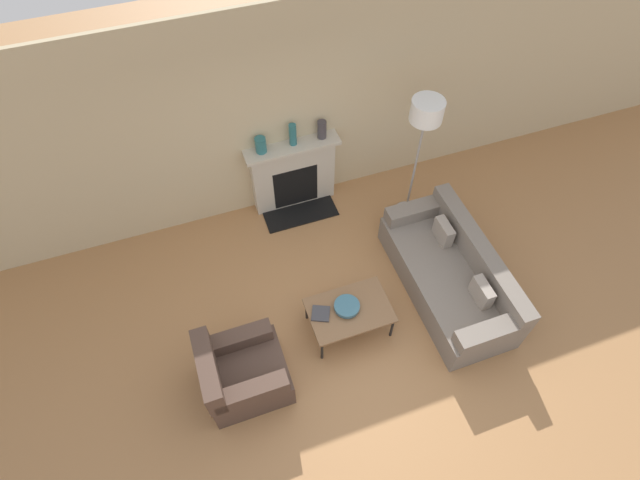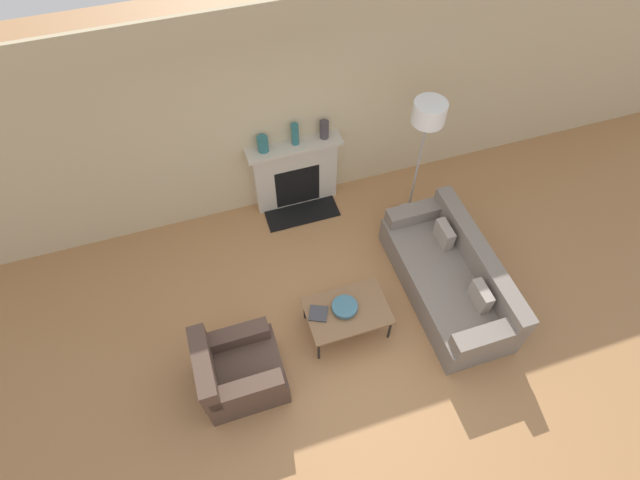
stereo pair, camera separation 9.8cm
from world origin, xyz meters
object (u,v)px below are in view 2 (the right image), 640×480
Objects in this scene: couch at (451,278)px; coffee_table at (347,312)px; mantel_vase_center_right at (324,130)px; fireplace at (296,175)px; armchair_near at (237,371)px; floor_lamp at (427,123)px; book at (318,314)px; mantel_vase_center_left at (295,134)px; mantel_vase_left at (263,144)px; bowl at (345,307)px.

couch is 1.39m from coffee_table.
coffee_table is 2.33m from mantel_vase_center_right.
armchair_near is (-1.36, -2.41, -0.21)m from fireplace.
floor_lamp reaches higher than fireplace.
mantel_vase_center_left is at bearing 104.38° from book.
floor_lamp is 2.01m from mantel_vase_left.
couch is (1.38, -2.03, -0.24)m from fireplace.
mantel_vase_left reaches higher than book.
book is 1.24× the size of mantel_vase_left.
mantel_vase_center_left is (0.03, 2.14, 0.85)m from coffee_table.
mantel_vase_center_right reaches higher than couch.
coffee_table is 2.32m from mantel_vase_left.
armchair_near is at bearing -119.76° from mantel_vase_center_left.
fireplace reaches higher than bowl.
mantel_vase_center_right is at bearing 0.00° from mantel_vase_left.
bowl is (-0.03, 0.03, 0.07)m from coffee_table.
mantel_vase_left is 0.70× the size of mantel_vase_center_left.
floor_lamp is 1.32m from mantel_vase_center_right.
mantel_vase_center_left reaches higher than armchair_near.
fireplace is 5.06× the size of mantel_vase_center_right.
bowl is at bearing -101.89° from mantel_vase_center_right.
book is (1.02, 0.34, 0.11)m from armchair_near.
bowl is 1.11× the size of book.
floor_lamp is (1.43, 1.42, 1.25)m from coffee_table.
bowl reaches higher than book.
fireplace is at bearing -145.82° from couch.
fireplace is 0.71m from mantel_vase_center_left.
fireplace is at bearing -150.53° from mantel_vase_center_left.
mantel_vase_center_right is (-0.96, 2.04, 0.91)m from couch.
bowl is at bearing -80.25° from mantel_vase_left.
mantel_vase_center_left is at bearing -29.76° from armchair_near.
floor_lamp is 8.99× the size of mantel_vase_left.
coffee_table is at bearing -101.09° from mantel_vase_center_right.
book is at bearing 170.44° from coffee_table.
fireplace is 4.26× the size of bowl.
couch is 1.72m from book.
coffee_table is at bearing -85.83° from couch.
mantel_vase_center_left is at bearing 89.13° from coffee_table.
book is at bearing -99.89° from mantel_vase_center_left.
fireplace is 1.33× the size of coffee_table.
bowl is 1.38× the size of mantel_vase_left.
mantel_vase_center_left is at bearing 29.47° from fireplace.
mantel_vase_center_right is at bearing 78.11° from bowl.
mantel_vase_left is (-0.36, 2.11, 0.73)m from bowl.
mantel_vase_left is (-1.82, 0.73, -0.45)m from floor_lamp.
mantel_vase_center_right is (1.78, 2.43, 0.89)m from armchair_near.
mantel_vase_center_right is at bearing 2.07° from fireplace.
mantel_vase_left reaches higher than bowl.
bowl is (-0.03, -2.10, -0.07)m from fireplace.
coffee_table is at bearing -90.87° from mantel_vase_center_left.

